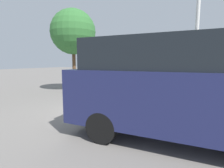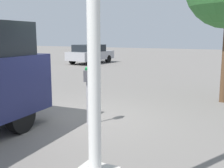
% 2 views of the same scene
% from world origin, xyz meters
% --- Properties ---
extents(ground_plane, '(80.00, 80.00, 0.00)m').
position_xyz_m(ground_plane, '(0.00, 0.00, 0.00)').
color(ground_plane, slate).
extents(parking_meter_near, '(0.22, 0.15, 1.36)m').
position_xyz_m(parking_meter_near, '(0.13, 0.51, 1.00)').
color(parking_meter_near, '#9E9EA3').
rests_on(parking_meter_near, ground).
extents(lamp_post, '(0.44, 0.44, 6.86)m').
position_xyz_m(lamp_post, '(2.99, 2.37, 2.14)').
color(lamp_post, beige).
rests_on(lamp_post, ground).
extents(parked_van, '(5.25, 2.12, 2.35)m').
position_xyz_m(parked_van, '(2.85, -1.21, 1.26)').
color(parked_van, navy).
rests_on(parked_van, ground).
extents(street_tree, '(2.67, 2.67, 4.92)m').
position_xyz_m(street_tree, '(-3.71, 3.10, 3.57)').
color(street_tree, '#513823').
rests_on(street_tree, ground).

